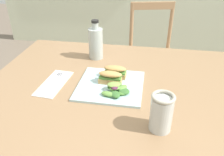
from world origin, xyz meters
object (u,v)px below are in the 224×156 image
at_px(fork_on_napkin, 55,81).
at_px(bottle_cold_brew, 96,45).
at_px(mason_jar_iced_tea, 161,114).
at_px(dining_table, 121,112).
at_px(plate_lunch, 110,85).
at_px(sandwich_half_front, 110,77).
at_px(chair_wooden_far, 152,56).
at_px(sandwich_half_back, 115,71).

xyz_separation_m(fork_on_napkin, bottle_cold_brew, (0.13, 0.28, 0.07)).
relative_size(bottle_cold_brew, mason_jar_iced_tea, 1.53).
bearing_deg(fork_on_napkin, mason_jar_iced_tea, -26.57).
height_order(dining_table, fork_on_napkin, fork_on_napkin).
bearing_deg(mason_jar_iced_tea, plate_lunch, 131.91).
height_order(dining_table, sandwich_half_front, sandwich_half_front).
relative_size(chair_wooden_far, plate_lunch, 3.05).
distance_m(plate_lunch, fork_on_napkin, 0.26).
height_order(dining_table, mason_jar_iced_tea, mason_jar_iced_tea).
bearing_deg(fork_on_napkin, chair_wooden_far, 66.14).
bearing_deg(chair_wooden_far, bottle_cold_brew, -113.82).
bearing_deg(sandwich_half_back, mason_jar_iced_tea, -56.57).
distance_m(fork_on_napkin, bottle_cold_brew, 0.32).
distance_m(dining_table, bottle_cold_brew, 0.41).
distance_m(plate_lunch, sandwich_half_back, 0.08).
relative_size(plate_lunch, mason_jar_iced_tea, 2.07).
distance_m(sandwich_half_back, bottle_cold_brew, 0.25).
distance_m(chair_wooden_far, sandwich_half_back, 1.00).
bearing_deg(sandwich_half_back, bottle_cold_brew, 123.71).
relative_size(sandwich_half_front, fork_on_napkin, 0.57).
bearing_deg(bottle_cold_brew, sandwich_half_back, -56.29).
height_order(sandwich_half_back, mason_jar_iced_tea, mason_jar_iced_tea).
xyz_separation_m(chair_wooden_far, fork_on_napkin, (-0.44, -1.00, 0.30)).
distance_m(fork_on_napkin, mason_jar_iced_tea, 0.53).
distance_m(dining_table, plate_lunch, 0.13).
bearing_deg(chair_wooden_far, dining_table, -97.37).
relative_size(dining_table, sandwich_half_back, 11.89).
bearing_deg(bottle_cold_brew, chair_wooden_far, 66.18).
height_order(plate_lunch, sandwich_half_back, sandwich_half_back).
xyz_separation_m(chair_wooden_far, mason_jar_iced_tea, (0.03, -1.24, 0.35)).
distance_m(chair_wooden_far, sandwich_half_front, 1.05).
height_order(sandwich_half_front, sandwich_half_back, same).
bearing_deg(dining_table, bottle_cold_brew, 120.32).
distance_m(dining_table, mason_jar_iced_tea, 0.32).
bearing_deg(bottle_cold_brew, fork_on_napkin, -113.98).
height_order(sandwich_half_front, fork_on_napkin, sandwich_half_front).
relative_size(plate_lunch, bottle_cold_brew, 1.36).
height_order(chair_wooden_far, bottle_cold_brew, bottle_cold_brew).
relative_size(chair_wooden_far, sandwich_half_front, 8.29).
relative_size(sandwich_half_front, mason_jar_iced_tea, 0.76).
xyz_separation_m(dining_table, mason_jar_iced_tea, (0.16, -0.21, 0.18)).
xyz_separation_m(plate_lunch, mason_jar_iced_tea, (0.21, -0.24, 0.06)).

